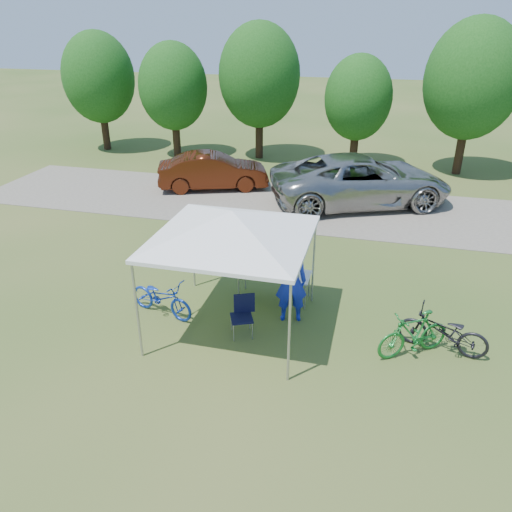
{
  "coord_description": "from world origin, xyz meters",
  "views": [
    {
      "loc": [
        2.78,
        -8.91,
        6.23
      ],
      "look_at": [
        -0.01,
        2.0,
        0.79
      ],
      "focal_mm": 35.0,
      "sensor_mm": 36.0,
      "label": 1
    }
  ],
  "objects_px": {
    "cyclist": "(291,282)",
    "bike_green": "(413,334)",
    "folding_table": "(274,275)",
    "cooler": "(265,266)",
    "sedan": "(213,171)",
    "bike_dark": "(443,332)",
    "folding_chair": "(243,311)",
    "bike_blue": "(161,297)",
    "minivan": "(361,180)"
  },
  "relations": [
    {
      "from": "cooler",
      "to": "folding_chair",
      "type": "bearing_deg",
      "value": -93.67
    },
    {
      "from": "folding_table",
      "to": "bike_green",
      "type": "xyz_separation_m",
      "value": [
        3.18,
        -1.47,
        -0.17
      ]
    },
    {
      "from": "sedan",
      "to": "bike_dark",
      "type": "bearing_deg",
      "value": -159.05
    },
    {
      "from": "cooler",
      "to": "sedan",
      "type": "bearing_deg",
      "value": 116.85
    },
    {
      "from": "minivan",
      "to": "bike_blue",
      "type": "bearing_deg",
      "value": 132.67
    },
    {
      "from": "bike_green",
      "to": "sedan",
      "type": "distance_m",
      "value": 11.81
    },
    {
      "from": "bike_blue",
      "to": "bike_dark",
      "type": "relative_size",
      "value": 0.95
    },
    {
      "from": "folding_table",
      "to": "cooler",
      "type": "height_order",
      "value": "cooler"
    },
    {
      "from": "bike_green",
      "to": "cyclist",
      "type": "bearing_deg",
      "value": -137.86
    },
    {
      "from": "folding_chair",
      "to": "cooler",
      "type": "bearing_deg",
      "value": 62.82
    },
    {
      "from": "minivan",
      "to": "sedan",
      "type": "distance_m",
      "value": 5.74
    },
    {
      "from": "bike_green",
      "to": "sedan",
      "type": "height_order",
      "value": "sedan"
    },
    {
      "from": "folding_chair",
      "to": "cooler",
      "type": "xyz_separation_m",
      "value": [
        0.1,
        1.57,
        0.34
      ]
    },
    {
      "from": "bike_blue",
      "to": "sedan",
      "type": "relative_size",
      "value": 0.4
    },
    {
      "from": "bike_blue",
      "to": "minivan",
      "type": "height_order",
      "value": "minivan"
    },
    {
      "from": "folding_table",
      "to": "cyclist",
      "type": "relative_size",
      "value": 0.89
    },
    {
      "from": "bike_dark",
      "to": "sedan",
      "type": "xyz_separation_m",
      "value": [
        -7.94,
        8.99,
        0.25
      ]
    },
    {
      "from": "minivan",
      "to": "cooler",
      "type": "bearing_deg",
      "value": 143.14
    },
    {
      "from": "bike_blue",
      "to": "minivan",
      "type": "bearing_deg",
      "value": -8.08
    },
    {
      "from": "cyclist",
      "to": "bike_dark",
      "type": "bearing_deg",
      "value": 157.59
    },
    {
      "from": "bike_green",
      "to": "bike_dark",
      "type": "height_order",
      "value": "bike_green"
    },
    {
      "from": "cooler",
      "to": "cyclist",
      "type": "bearing_deg",
      "value": -45.49
    },
    {
      "from": "cooler",
      "to": "bike_blue",
      "type": "bearing_deg",
      "value": -147.79
    },
    {
      "from": "folding_table",
      "to": "sedan",
      "type": "distance_m",
      "value": 8.82
    },
    {
      "from": "cyclist",
      "to": "bike_green",
      "type": "distance_m",
      "value": 2.76
    },
    {
      "from": "minivan",
      "to": "bike_green",
      "type": "bearing_deg",
      "value": 167.25
    },
    {
      "from": "folding_chair",
      "to": "minivan",
      "type": "distance_m",
      "value": 9.14
    },
    {
      "from": "cooler",
      "to": "bike_green",
      "type": "bearing_deg",
      "value": -23.24
    },
    {
      "from": "sedan",
      "to": "folding_chair",
      "type": "bearing_deg",
      "value": -178.2
    },
    {
      "from": "cyclist",
      "to": "minivan",
      "type": "xyz_separation_m",
      "value": [
        1.0,
        8.17,
        -0.05
      ]
    },
    {
      "from": "cyclist",
      "to": "bike_green",
      "type": "relative_size",
      "value": 1.19
    },
    {
      "from": "cooler",
      "to": "folding_table",
      "type": "bearing_deg",
      "value": 0.0
    },
    {
      "from": "minivan",
      "to": "sedan",
      "type": "xyz_separation_m",
      "value": [
        -5.72,
        0.41,
        -0.19
      ]
    },
    {
      "from": "cyclist",
      "to": "bike_green",
      "type": "xyz_separation_m",
      "value": [
        2.63,
        -0.67,
        -0.48
      ]
    },
    {
      "from": "bike_blue",
      "to": "sedan",
      "type": "xyz_separation_m",
      "value": [
        -1.84,
        9.1,
        0.28
      ]
    },
    {
      "from": "folding_table",
      "to": "folding_chair",
      "type": "distance_m",
      "value": 1.61
    },
    {
      "from": "cyclist",
      "to": "minivan",
      "type": "distance_m",
      "value": 8.23
    },
    {
      "from": "folding_chair",
      "to": "sedan",
      "type": "relative_size",
      "value": 0.21
    },
    {
      "from": "bike_blue",
      "to": "bike_green",
      "type": "height_order",
      "value": "bike_green"
    },
    {
      "from": "cooler",
      "to": "bike_blue",
      "type": "relative_size",
      "value": 0.27
    },
    {
      "from": "bike_green",
      "to": "bike_dark",
      "type": "distance_m",
      "value": 0.64
    },
    {
      "from": "sedan",
      "to": "minivan",
      "type": "bearing_deg",
      "value": -114.59
    },
    {
      "from": "folding_table",
      "to": "bike_blue",
      "type": "bearing_deg",
      "value": -150.5
    },
    {
      "from": "folding_table",
      "to": "folding_chair",
      "type": "relative_size",
      "value": 1.91
    },
    {
      "from": "bike_blue",
      "to": "sedan",
      "type": "bearing_deg",
      "value": 27.42
    },
    {
      "from": "minivan",
      "to": "folding_table",
      "type": "bearing_deg",
      "value": 144.9
    },
    {
      "from": "cyclist",
      "to": "folding_table",
      "type": "bearing_deg",
      "value": -70.71
    },
    {
      "from": "bike_blue",
      "to": "bike_green",
      "type": "relative_size",
      "value": 1.05
    },
    {
      "from": "folding_chair",
      "to": "sedan",
      "type": "height_order",
      "value": "sedan"
    },
    {
      "from": "cyclist",
      "to": "bike_dark",
      "type": "relative_size",
      "value": 1.08
    }
  ]
}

